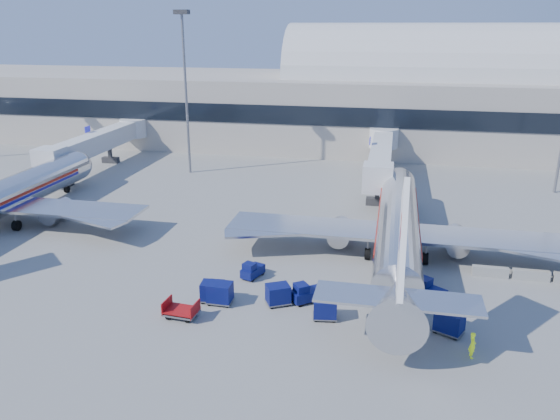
% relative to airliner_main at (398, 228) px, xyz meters
% --- Properties ---
extents(ground, '(260.00, 260.00, 0.00)m').
position_rel_airliner_main_xyz_m(ground, '(-10.00, -4.51, -2.93)').
color(ground, gray).
rests_on(ground, ground).
extents(terminal, '(170.00, 28.15, 21.00)m').
position_rel_airliner_main_xyz_m(terminal, '(-23.60, 51.46, 4.60)').
color(terminal, '#B2AA9E').
rests_on(terminal, ground).
extents(airliner_main, '(32.00, 37.26, 12.07)m').
position_rel_airliner_main_xyz_m(airliner_main, '(0.00, 0.00, 0.00)').
color(airliner_main, silver).
rests_on(airliner_main, ground).
extents(jetbridge_near, '(4.40, 27.50, 6.25)m').
position_rel_airliner_main_xyz_m(jetbridge_near, '(-2.40, 26.30, 1.00)').
color(jetbridge_near, silver).
rests_on(jetbridge_near, ground).
extents(jetbridge_mid, '(4.40, 27.50, 6.25)m').
position_rel_airliner_main_xyz_m(jetbridge_mid, '(-44.40, 26.30, 1.00)').
color(jetbridge_mid, silver).
rests_on(jetbridge_mid, ground).
extents(mast_west, '(2.00, 1.20, 22.60)m').
position_rel_airliner_main_xyz_m(mast_west, '(-30.00, 25.49, 11.87)').
color(mast_west, slate).
rests_on(mast_west, ground).
extents(barrier_near, '(3.00, 0.55, 0.90)m').
position_rel_airliner_main_xyz_m(barrier_near, '(8.00, -2.51, -2.48)').
color(barrier_near, '#9E9E96').
rests_on(barrier_near, ground).
extents(barrier_mid, '(3.00, 0.55, 0.90)m').
position_rel_airliner_main_xyz_m(barrier_mid, '(11.30, -2.51, -2.48)').
color(barrier_mid, '#9E9E96').
rests_on(barrier_mid, ground).
extents(tug_lead, '(2.73, 2.49, 1.62)m').
position_rel_airliner_main_xyz_m(tug_lead, '(-6.87, -10.26, -2.19)').
color(tug_lead, '#0A104E').
rests_on(tug_lead, ground).
extents(tug_right, '(2.76, 2.43, 1.63)m').
position_rel_airliner_main_xyz_m(tug_right, '(2.58, -7.75, -2.19)').
color(tug_right, '#0A104E').
rests_on(tug_right, ground).
extents(tug_left, '(1.84, 2.50, 1.47)m').
position_rel_airliner_main_xyz_m(tug_left, '(-12.12, -6.88, -2.26)').
color(tug_left, '#0A104E').
rests_on(tug_left, ground).
extents(cart_train_a, '(2.29, 2.11, 1.62)m').
position_rel_airliner_main_xyz_m(cart_train_a, '(-8.93, -11.11, -2.06)').
color(cart_train_a, '#0A104E').
rests_on(cart_train_a, ground).
extents(cart_train_b, '(1.95, 1.50, 1.71)m').
position_rel_airliner_main_xyz_m(cart_train_b, '(-13.39, -11.89, -2.01)').
color(cart_train_b, '#0A104E').
rests_on(cart_train_b, ground).
extents(cart_train_c, '(1.95, 1.55, 1.63)m').
position_rel_airliner_main_xyz_m(cart_train_c, '(-14.05, -11.69, -2.06)').
color(cart_train_c, '#0A104E').
rests_on(cart_train_c, ground).
extents(cart_solo_near, '(1.94, 1.59, 1.55)m').
position_rel_airliner_main_xyz_m(cart_solo_near, '(-5.07, -12.55, -2.10)').
color(cart_solo_near, '#0A104E').
rests_on(cart_solo_near, ground).
extents(cart_solo_far, '(2.41, 2.19, 1.73)m').
position_rel_airliner_main_xyz_m(cart_solo_far, '(3.75, -12.75, -2.00)').
color(cart_solo_far, '#0A104E').
rests_on(cart_solo_far, ground).
extents(cart_open_red, '(2.55, 1.90, 0.65)m').
position_rel_airliner_main_xyz_m(cart_open_red, '(-15.53, -14.54, -2.46)').
color(cart_open_red, slate).
rests_on(cart_open_red, ground).
extents(ramp_worker, '(0.53, 0.72, 1.82)m').
position_rel_airliner_main_xyz_m(ramp_worker, '(4.96, -15.51, -2.02)').
color(ramp_worker, '#B5EC18').
rests_on(ramp_worker, ground).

